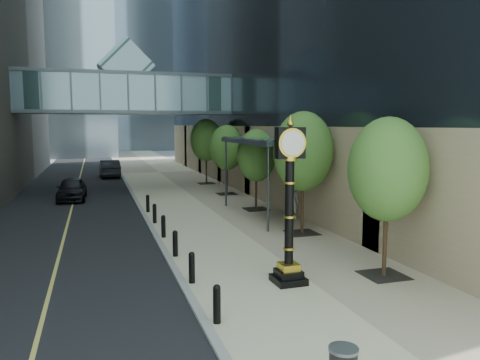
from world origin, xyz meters
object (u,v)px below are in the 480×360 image
object	(u,v)px
pedestrian	(292,202)
car_near	(72,189)
street_clock	(289,214)
car_far	(110,168)

from	to	relation	value
pedestrian	car_near	size ratio (longest dim) A/B	0.41
street_clock	car_near	bearing A→B (deg)	108.89
car_near	car_far	world-z (taller)	car_far
pedestrian	car_far	size ratio (longest dim) A/B	0.36
street_clock	car_far	distance (m)	34.21
car_near	car_far	bearing A→B (deg)	79.70
street_clock	pedestrian	size ratio (longest dim) A/B	2.80
car_near	pedestrian	bearing A→B (deg)	-40.81
street_clock	car_far	world-z (taller)	street_clock
pedestrian	car_far	world-z (taller)	pedestrian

